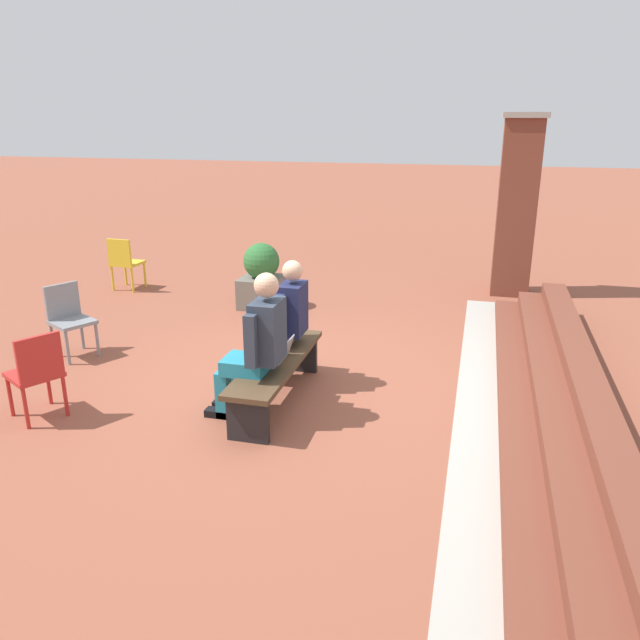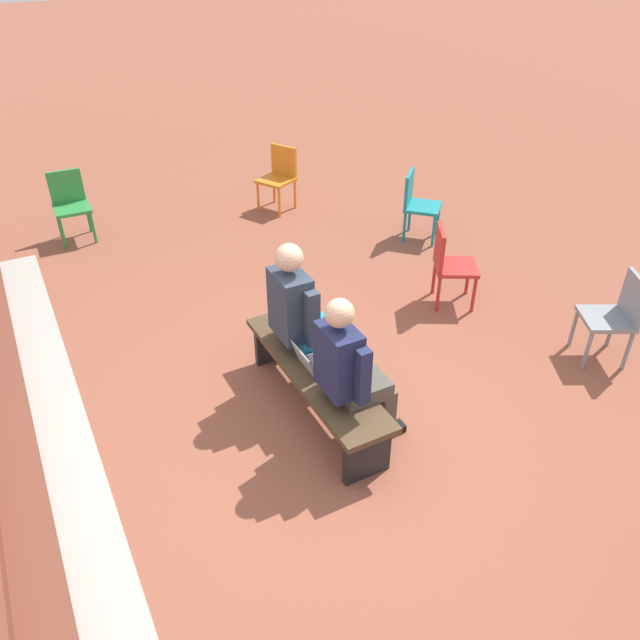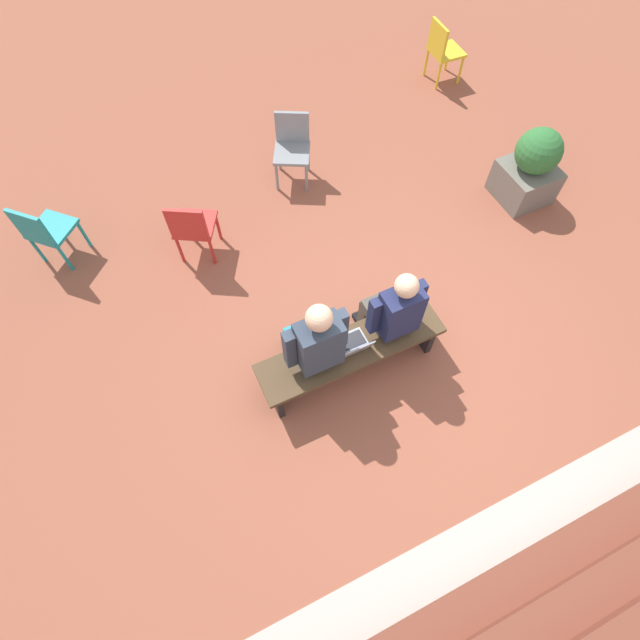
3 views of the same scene
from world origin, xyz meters
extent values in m
plane|color=brown|center=(0.00, 0.00, 0.00)|extent=(60.00, 60.00, 0.00)
cube|color=#A8A399|center=(0.37, 1.78, 0.00)|extent=(8.07, 0.40, 0.01)
cube|color=brown|center=(0.37, 2.43, 0.07)|extent=(7.27, 0.90, 0.15)
cube|color=brown|center=(0.37, 2.58, 0.22)|extent=(7.27, 0.60, 0.15)
cube|color=brown|center=(0.37, 2.73, 0.38)|extent=(7.27, 0.30, 0.15)
cube|color=brown|center=(-4.27, 2.19, 1.32)|extent=(0.56, 0.56, 2.63)
cube|color=gray|center=(-4.27, 2.19, 2.67)|extent=(0.64, 0.64, 0.08)
cube|color=#4C3823|center=(0.37, -0.11, 0.42)|extent=(1.80, 0.44, 0.05)
cube|color=black|center=(-0.43, -0.11, 0.20)|extent=(0.06, 0.37, 0.40)
cube|color=black|center=(1.17, -0.11, 0.20)|extent=(0.06, 0.37, 0.40)
cube|color=#4C473D|center=(-0.06, -0.28, 0.51)|extent=(0.32, 0.37, 0.13)
cube|color=#4C473D|center=(-0.15, -0.47, 0.23)|extent=(0.10, 0.11, 0.45)
cube|color=black|center=(-0.15, -0.52, 0.03)|extent=(0.10, 0.22, 0.07)
cube|color=#4C473D|center=(0.02, -0.47, 0.23)|extent=(0.10, 0.11, 0.45)
cube|color=black|center=(0.02, -0.52, 0.03)|extent=(0.10, 0.22, 0.07)
cube|color=#1E2347|center=(-0.06, -0.08, 0.83)|extent=(0.35, 0.22, 0.52)
cube|color=maroon|center=(-0.06, -0.19, 0.79)|extent=(0.05, 0.01, 0.31)
cube|color=#1E2347|center=(-0.28, -0.14, 0.81)|extent=(0.08, 0.09, 0.44)
cube|color=#1E2347|center=(0.16, -0.14, 0.81)|extent=(0.08, 0.09, 0.44)
sphere|color=#DBAD89|center=(-0.06, -0.08, 1.22)|extent=(0.21, 0.21, 0.21)
cube|color=teal|center=(0.72, -0.29, 0.51)|extent=(0.34, 0.40, 0.14)
cube|color=teal|center=(0.63, -0.49, 0.23)|extent=(0.11, 0.12, 0.45)
cube|color=black|center=(0.63, -0.55, 0.03)|extent=(0.11, 0.24, 0.07)
cube|color=teal|center=(0.81, -0.49, 0.23)|extent=(0.11, 0.12, 0.45)
cube|color=black|center=(0.81, -0.55, 0.03)|extent=(0.11, 0.24, 0.07)
cube|color=#2D3847|center=(0.72, -0.07, 0.86)|extent=(0.38, 0.24, 0.56)
cube|color=#2D3847|center=(0.48, -0.14, 0.84)|extent=(0.09, 0.10, 0.48)
cube|color=#2D3847|center=(0.96, -0.14, 0.84)|extent=(0.09, 0.10, 0.48)
sphere|color=#DBAD89|center=(0.72, -0.07, 1.28)|extent=(0.22, 0.22, 0.22)
cube|color=#9EA0A5|center=(0.37, -0.15, 0.46)|extent=(0.32, 0.22, 0.02)
cube|color=#2D2D33|center=(0.37, -0.16, 0.47)|extent=(0.29, 0.15, 0.00)
cube|color=#9EA0A5|center=(0.37, -0.01, 0.57)|extent=(0.32, 0.07, 0.19)
cube|color=#33519E|center=(0.37, -0.02, 0.57)|extent=(0.28, 0.06, 0.17)
cube|color=gray|center=(-0.19, -2.76, 0.42)|extent=(0.57, 0.57, 0.04)
cube|color=gray|center=(-0.28, -2.93, 0.64)|extent=(0.37, 0.22, 0.40)
cylinder|color=gray|center=(0.06, -2.68, 0.20)|extent=(0.04, 0.04, 0.40)
cylinder|color=gray|center=(-0.26, -2.52, 0.20)|extent=(0.04, 0.04, 0.40)
cylinder|color=gray|center=(-0.11, -3.00, 0.20)|extent=(0.04, 0.04, 0.40)
cylinder|color=gray|center=(-0.43, -2.83, 0.20)|extent=(0.04, 0.04, 0.40)
cube|color=red|center=(1.21, -2.18, 0.42)|extent=(0.57, 0.57, 0.04)
cube|color=red|center=(1.30, -2.01, 0.64)|extent=(0.37, 0.23, 0.40)
cylinder|color=red|center=(0.96, -2.25, 0.20)|extent=(0.04, 0.04, 0.40)
cylinder|color=red|center=(1.28, -2.42, 0.20)|extent=(0.04, 0.04, 0.40)
cylinder|color=red|center=(1.14, -1.93, 0.20)|extent=(0.04, 0.04, 0.40)
cylinder|color=red|center=(1.45, -2.11, 0.20)|extent=(0.04, 0.04, 0.40)
cube|color=gold|center=(-2.99, -3.73, 0.42)|extent=(0.44, 0.44, 0.04)
cube|color=gold|center=(-2.80, -3.74, 0.64)|extent=(0.06, 0.40, 0.40)
cylinder|color=gold|center=(-3.16, -3.54, 0.20)|extent=(0.04, 0.04, 0.40)
cylinder|color=gold|center=(-3.18, -3.90, 0.20)|extent=(0.04, 0.04, 0.40)
cylinder|color=gold|center=(-2.80, -3.56, 0.20)|extent=(0.04, 0.04, 0.40)
cylinder|color=gold|center=(-2.82, -3.92, 0.20)|extent=(0.04, 0.04, 0.40)
cube|color=#6B665B|center=(-2.60, -1.32, 0.22)|extent=(0.60, 0.60, 0.44)
sphere|color=#2D6B33|center=(-2.60, -1.32, 0.68)|extent=(0.52, 0.52, 0.52)
camera|label=1|loc=(5.65, 1.68, 2.70)|focal=35.00mm
camera|label=2|loc=(-3.09, 1.68, 3.50)|focal=35.00mm
camera|label=3|loc=(1.54, 1.68, 4.52)|focal=28.00mm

